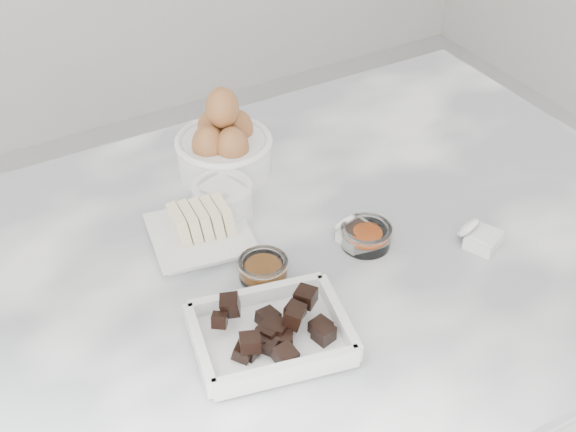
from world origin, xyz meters
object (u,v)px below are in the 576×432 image
object	(u,v)px
honey_bowl	(263,268)
zest_bowl	(366,235)
egg_bowl	(224,146)
sugar_ramekin	(223,199)
butter_plate	(198,229)
vanilla_spoon	(354,232)
salt_spoon	(480,236)
chocolate_dish	(271,332)

from	to	relation	value
honey_bowl	zest_bowl	size ratio (longest dim) A/B	0.94
egg_bowl	sugar_ramekin	bearing A→B (deg)	-117.43
butter_plate	sugar_ramekin	distance (m)	0.07
zest_bowl	vanilla_spoon	bearing A→B (deg)	113.08
sugar_ramekin	salt_spoon	distance (m)	0.38
sugar_ramekin	vanilla_spoon	xyz separation A→B (m)	(0.14, -0.15, -0.02)
chocolate_dish	honey_bowl	xyz separation A→B (m)	(0.05, 0.11, -0.01)
chocolate_dish	egg_bowl	distance (m)	0.39
chocolate_dish	vanilla_spoon	bearing A→B (deg)	30.85
honey_bowl	chocolate_dish	bearing A→B (deg)	-114.10
honey_bowl	vanilla_spoon	size ratio (longest dim) A/B	1.07
butter_plate	salt_spoon	size ratio (longest dim) A/B	2.19
vanilla_spoon	salt_spoon	distance (m)	0.18
sugar_ramekin	egg_bowl	xyz separation A→B (m)	(0.05, 0.10, 0.02)
zest_bowl	sugar_ramekin	bearing A→B (deg)	131.55
butter_plate	sugar_ramekin	size ratio (longest dim) A/B	1.81
zest_bowl	vanilla_spoon	xyz separation A→B (m)	(-0.01, 0.02, -0.01)
honey_bowl	zest_bowl	bearing A→B (deg)	-4.32
butter_plate	salt_spoon	xyz separation A→B (m)	(0.35, -0.21, -0.01)
vanilla_spoon	chocolate_dish	bearing A→B (deg)	-149.15
sugar_ramekin	chocolate_dish	bearing A→B (deg)	-103.78
egg_bowl	honey_bowl	distance (m)	0.27
butter_plate	egg_bowl	bearing A→B (deg)	51.52
chocolate_dish	salt_spoon	distance (m)	0.35
vanilla_spoon	egg_bowl	bearing A→B (deg)	108.78
chocolate_dish	vanilla_spoon	distance (m)	0.24
sugar_ramekin	honey_bowl	size ratio (longest dim) A/B	1.29
butter_plate	salt_spoon	distance (m)	0.40
chocolate_dish	honey_bowl	size ratio (longest dim) A/B	3.12
butter_plate	honey_bowl	distance (m)	0.12
chocolate_dish	butter_plate	size ratio (longest dim) A/B	1.34
egg_bowl	honey_bowl	xyz separation A→B (m)	(-0.07, -0.26, -0.03)
chocolate_dish	vanilla_spoon	world-z (taller)	chocolate_dish
chocolate_dish	zest_bowl	xyz separation A→B (m)	(0.21, 0.10, -0.00)
chocolate_dish	sugar_ramekin	bearing A→B (deg)	76.22
chocolate_dish	butter_plate	world-z (taller)	butter_plate
butter_plate	zest_bowl	xyz separation A→B (m)	(0.20, -0.13, -0.00)
egg_bowl	zest_bowl	distance (m)	0.28
sugar_ramekin	honey_bowl	xyz separation A→B (m)	(-0.01, -0.15, -0.01)
zest_bowl	salt_spoon	xyz separation A→B (m)	(0.14, -0.08, -0.00)
egg_bowl	chocolate_dish	bearing A→B (deg)	-107.82
chocolate_dish	zest_bowl	size ratio (longest dim) A/B	2.92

